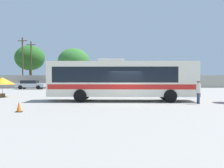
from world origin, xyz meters
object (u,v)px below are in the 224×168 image
object	(u,v)px
coach_bus_cream_red	(121,79)
roadside_tree_midleft	(74,62)
utility_pole_near	(31,64)
utility_pole_far	(23,62)
traffic_cone_on_apron	(19,107)
parked_car_second_black	(69,84)
attendant_by_bus_door	(198,91)
parked_car_leftmost_silver	(31,84)
roadside_tree_left	(30,58)
vendor_umbrella_secondary_orange	(2,81)

from	to	relation	value
coach_bus_cream_red	roadside_tree_midleft	world-z (taller)	roadside_tree_midleft
utility_pole_near	roadside_tree_midleft	xyz separation A→B (m)	(7.90, -1.59, 0.30)
coach_bus_cream_red	utility_pole_near	distance (m)	29.51
coach_bus_cream_red	utility_pole_far	xyz separation A→B (m)	(-14.79, 25.00, 2.80)
utility_pole_far	traffic_cone_on_apron	distance (m)	32.24
parked_car_second_black	utility_pole_near	distance (m)	10.57
parked_car_second_black	utility_pole_far	size ratio (longest dim) A/B	0.47
attendant_by_bus_door	parked_car_leftmost_silver	size ratio (longest dim) A/B	0.37
coach_bus_cream_red	roadside_tree_midleft	distance (m)	25.31
roadside_tree_midleft	traffic_cone_on_apron	xyz separation A→B (m)	(-1.07, -30.41, -4.40)
coach_bus_cream_red	parked_car_second_black	xyz separation A→B (m)	(-6.05, 19.60, -1.15)
utility_pole_near	roadside_tree_left	distance (m)	3.66
utility_pole_far	coach_bus_cream_red	bearing A→B (deg)	-59.40
attendant_by_bus_door	roadside_tree_left	xyz separation A→B (m)	(-20.20, 32.05, 4.71)
utility_pole_near	parked_car_leftmost_silver	bearing A→B (deg)	-77.71
parked_car_leftmost_silver	utility_pole_far	world-z (taller)	utility_pole_far
parked_car_leftmost_silver	roadside_tree_left	size ratio (longest dim) A/B	0.57
parked_car_leftmost_silver	traffic_cone_on_apron	distance (m)	26.29
coach_bus_cream_red	utility_pole_far	distance (m)	29.18
utility_pole_near	traffic_cone_on_apron	distance (m)	32.98
roadside_tree_left	vendor_umbrella_secondary_orange	bearing A→B (deg)	-82.48
coach_bus_cream_red	utility_pole_near	bearing A→B (deg)	117.42
coach_bus_cream_red	attendant_by_bus_door	distance (m)	6.30
coach_bus_cream_red	utility_pole_near	size ratio (longest dim) A/B	1.48
attendant_by_bus_door	parked_car_leftmost_silver	xyz separation A→B (m)	(-17.81, 22.48, -0.22)
parked_car_leftmost_silver	attendant_by_bus_door	bearing A→B (deg)	-51.62
attendant_by_bus_door	parked_car_second_black	xyz separation A→B (m)	(-11.68, 22.27, -0.22)
utility_pole_far	roadside_tree_midleft	distance (m)	9.16
parked_car_leftmost_silver	utility_pole_far	xyz separation A→B (m)	(-2.62, 5.19, 3.94)
attendant_by_bus_door	utility_pole_near	size ratio (longest dim) A/B	0.20
vendor_umbrella_secondary_orange	parked_car_leftmost_silver	size ratio (longest dim) A/B	0.52
roadside_tree_midleft	utility_pole_near	bearing A→B (deg)	168.63
coach_bus_cream_red	utility_pole_far	size ratio (longest dim) A/B	1.39
coach_bus_cream_red	parked_car_second_black	distance (m)	20.54
parked_car_leftmost_silver	coach_bus_cream_red	bearing A→B (deg)	-58.43
utility_pole_far	roadside_tree_left	xyz separation A→B (m)	(0.22, 4.38, 0.98)
coach_bus_cream_red	parked_car_leftmost_silver	distance (m)	23.28
parked_car_second_black	utility_pole_far	distance (m)	11.01
parked_car_second_black	roadside_tree_left	world-z (taller)	roadside_tree_left
attendant_by_bus_door	utility_pole_far	world-z (taller)	utility_pole_far
parked_car_second_black	traffic_cone_on_apron	distance (m)	25.51
coach_bus_cream_red	parked_car_leftmost_silver	xyz separation A→B (m)	(-12.17, 19.81, -1.14)
parked_car_leftmost_silver	traffic_cone_on_apron	size ratio (longest dim) A/B	7.31
parked_car_second_black	traffic_cone_on_apron	bearing A→B (deg)	-91.47
coach_bus_cream_red	roadside_tree_left	world-z (taller)	roadside_tree_left
parked_car_leftmost_silver	utility_pole_near	bearing A→B (deg)	102.29
roadside_tree_left	utility_pole_far	bearing A→B (deg)	-92.85
vendor_umbrella_secondary_orange	roadside_tree_midleft	distance (m)	20.81
traffic_cone_on_apron	vendor_umbrella_secondary_orange	bearing A→B (deg)	113.46
vendor_umbrella_secondary_orange	roadside_tree_left	world-z (taller)	roadside_tree_left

